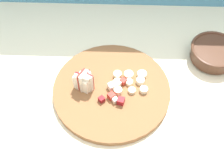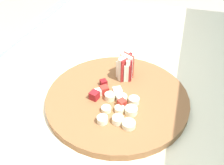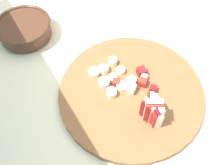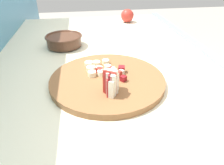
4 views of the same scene
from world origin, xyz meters
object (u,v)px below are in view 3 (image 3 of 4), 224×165
object	(u,v)px
cutting_board	(131,93)
apple_wedge_fan	(152,111)
apple_dice_pile	(137,82)
banana_slice_rows	(112,78)
ceramic_bowl	(24,28)

from	to	relation	value
cutting_board	apple_wedge_fan	world-z (taller)	apple_wedge_fan
apple_wedge_fan	apple_dice_pile	xyz separation A→B (m)	(0.09, -0.02, -0.02)
apple_wedge_fan	banana_slice_rows	distance (m)	0.14
banana_slice_rows	ceramic_bowl	size ratio (longest dim) A/B	0.66
ceramic_bowl	cutting_board	bearing A→B (deg)	-156.17
apple_dice_pile	banana_slice_rows	distance (m)	0.06
apple_wedge_fan	apple_dice_pile	size ratio (longest dim) A/B	0.72
apple_wedge_fan	banana_slice_rows	size ratio (longest dim) A/B	0.66
apple_wedge_fan	ceramic_bowl	size ratio (longest dim) A/B	0.44
cutting_board	apple_dice_pile	bearing A→B (deg)	-68.10
apple_dice_pile	ceramic_bowl	xyz separation A→B (m)	(0.32, 0.17, 0.00)
cutting_board	apple_dice_pile	distance (m)	0.03
apple_dice_pile	cutting_board	bearing A→B (deg)	111.90
ceramic_bowl	apple_dice_pile	bearing A→B (deg)	-152.13
cutting_board	ceramic_bowl	distance (m)	0.36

